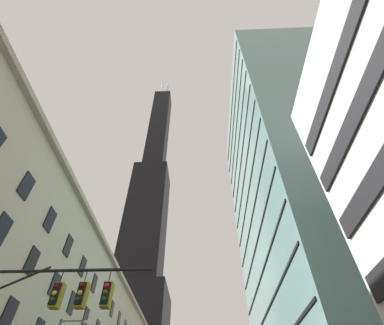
% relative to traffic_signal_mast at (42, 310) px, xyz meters
% --- Properties ---
extents(dark_skyscraper, '(24.62, 24.62, 202.45)m').
position_rel_traffic_signal_mast_xyz_m(dark_skyscraper, '(-18.69, 95.02, 55.52)').
color(dark_skyscraper, black).
rests_on(dark_skyscraper, ground).
extents(glass_office_midrise, '(18.72, 30.74, 55.87)m').
position_rel_traffic_signal_mast_xyz_m(glass_office_midrise, '(23.39, 21.64, 22.61)').
color(glass_office_midrise, gray).
rests_on(glass_office_midrise, ground).
extents(traffic_signal_mast, '(8.18, 0.63, 7.07)m').
position_rel_traffic_signal_mast_xyz_m(traffic_signal_mast, '(0.00, 0.00, 0.00)').
color(traffic_signal_mast, black).
rests_on(traffic_signal_mast, sidewalk_left).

